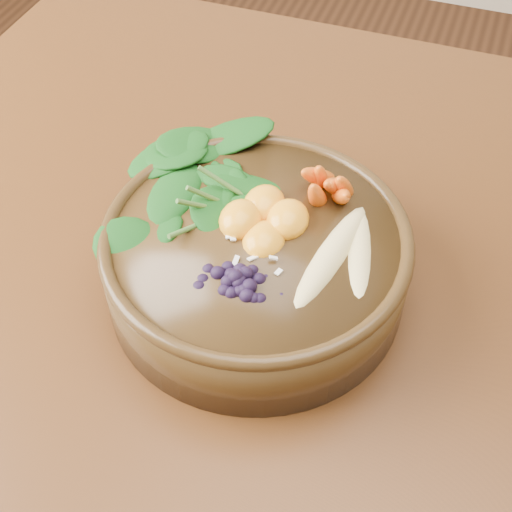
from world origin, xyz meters
TOP-DOWN VIEW (x-y plane):
  - stoneware_bowl at (-0.30, -0.05)m, footprint 0.29×0.29m
  - kale_heap at (-0.35, 0.00)m, footprint 0.19×0.17m
  - carrot_cluster at (-0.25, 0.02)m, footprint 0.06×0.06m
  - banana_halves at (-0.22, -0.05)m, footprint 0.08×0.16m
  - mandarin_cluster at (-0.30, -0.04)m, footprint 0.09×0.09m
  - blueberry_pile at (-0.29, -0.11)m, footprint 0.14×0.10m
  - coconut_flakes at (-0.30, -0.07)m, footprint 0.09×0.07m

SIDE VIEW (x-z plane):
  - stoneware_bowl at x=-0.30m, z-range 0.75..0.83m
  - coconut_flakes at x=-0.30m, z-range 0.83..0.84m
  - banana_halves at x=-0.22m, z-range 0.83..0.85m
  - mandarin_cluster at x=-0.30m, z-range 0.83..0.86m
  - blueberry_pile at x=-0.29m, z-range 0.83..0.87m
  - kale_heap at x=-0.35m, z-range 0.83..0.87m
  - carrot_cluster at x=-0.25m, z-range 0.83..0.91m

